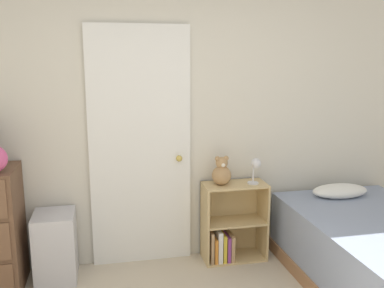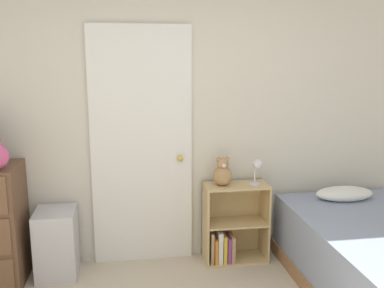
{
  "view_description": "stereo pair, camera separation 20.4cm",
  "coord_description": "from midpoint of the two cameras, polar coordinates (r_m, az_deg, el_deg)",
  "views": [
    {
      "loc": [
        -0.48,
        -1.67,
        1.83
      ],
      "look_at": [
        0.26,
        1.75,
        1.11
      ],
      "focal_mm": 40.0,
      "sensor_mm": 36.0,
      "label": 1
    },
    {
      "loc": [
        -0.28,
        -1.71,
        1.83
      ],
      "look_at": [
        0.26,
        1.75,
        1.11
      ],
      "focal_mm": 40.0,
      "sensor_mm": 36.0,
      "label": 2
    }
  ],
  "objects": [
    {
      "name": "door_closed",
      "position": [
        3.76,
        -5.17,
        -0.47
      ],
      "size": [
        0.88,
        0.09,
        2.1
      ],
      "color": "white",
      "rests_on": "ground_plane"
    },
    {
      "name": "bed",
      "position": [
        3.76,
        25.64,
        -13.9
      ],
      "size": [
        1.17,
        1.84,
        0.68
      ],
      "color": "#996B47",
      "rests_on": "ground_plane"
    },
    {
      "name": "wall_back",
      "position": [
        3.78,
        -2.94,
        3.11
      ],
      "size": [
        10.0,
        0.06,
        2.55
      ],
      "color": "beige",
      "rests_on": "ground_plane"
    },
    {
      "name": "desk_lamp",
      "position": [
        3.82,
        10.19,
        -3.07
      ],
      "size": [
        0.11,
        0.11,
        0.24
      ],
      "color": "silver",
      "rests_on": "bookshelf"
    },
    {
      "name": "teddy_bear",
      "position": [
        3.78,
        5.65,
        -3.87
      ],
      "size": [
        0.17,
        0.17,
        0.26
      ],
      "color": "tan",
      "rests_on": "bookshelf"
    },
    {
      "name": "storage_bin",
      "position": [
        3.85,
        -16.11,
        -12.58
      ],
      "size": [
        0.33,
        0.38,
        0.57
      ],
      "color": "silver",
      "rests_on": "ground_plane"
    },
    {
      "name": "bookshelf",
      "position": [
        3.99,
        6.57,
        -11.35
      ],
      "size": [
        0.57,
        0.29,
        0.72
      ],
      "color": "tan",
      "rests_on": "ground_plane"
    }
  ]
}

